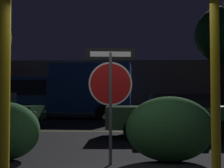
# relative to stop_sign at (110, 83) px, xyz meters

# --- Properties ---
(road_center_stripe) EXTENTS (35.52, 0.12, 0.01)m
(road_center_stripe) POSITION_rel_stop_sign_xyz_m (0.13, 5.46, -1.54)
(road_center_stripe) COLOR gold
(road_center_stripe) RESTS_ON ground_plane
(stop_sign) EXTENTS (0.95, 0.10, 2.20)m
(stop_sign) POSITION_rel_stop_sign_xyz_m (0.00, 0.00, 0.00)
(stop_sign) COLOR #4C4C51
(stop_sign) RESTS_ON ground_plane
(yellow_pole_left) EXTENTS (0.15, 0.15, 2.98)m
(yellow_pole_left) POSITION_rel_stop_sign_xyz_m (-1.29, -1.96, -0.06)
(yellow_pole_left) COLOR yellow
(yellow_pole_left) RESTS_ON ground_plane
(yellow_pole_right) EXTENTS (0.12, 0.12, 3.05)m
(yellow_pole_right) POSITION_rel_stop_sign_xyz_m (1.43, -1.84, -0.02)
(yellow_pole_right) COLOR yellow
(yellow_pole_right) RESTS_ON ground_plane
(hedge_bush_1) EXTENTS (1.44, 0.95, 1.17)m
(hedge_bush_1) POSITION_rel_stop_sign_xyz_m (-2.16, 0.33, -0.96)
(hedge_bush_1) COLOR #2D6633
(hedge_bush_1) RESTS_ON ground_plane
(hedge_bush_2) EXTENTS (1.74, 0.97, 1.29)m
(hedge_bush_2) POSITION_rel_stop_sign_xyz_m (1.16, 0.30, -0.90)
(hedge_bush_2) COLOR #285B2D
(hedge_bush_2) RESTS_ON ground_plane
(passing_car_2) EXTENTS (4.37, 1.82, 1.35)m
(passing_car_2) POSITION_rel_stop_sign_xyz_m (1.87, 3.96, -0.85)
(passing_car_2) COLOR #335B38
(passing_car_2) RESTS_ON ground_plane
(delivery_truck) EXTENTS (7.17, 2.72, 3.06)m
(delivery_truck) POSITION_rel_stop_sign_xyz_m (-2.82, 11.72, 0.06)
(delivery_truck) COLOR navy
(delivery_truck) RESTS_ON ground_plane
(tree_0) EXTENTS (3.89, 3.89, 7.43)m
(tree_0) POSITION_rel_stop_sign_xyz_m (7.12, 15.55, 3.91)
(tree_0) COLOR #422D1E
(tree_0) RESTS_ON ground_plane
(building_backdrop) EXTENTS (28.55, 3.53, 3.77)m
(building_backdrop) POSITION_rel_stop_sign_xyz_m (-1.48, 17.44, 0.34)
(building_backdrop) COLOR #6B5B4C
(building_backdrop) RESTS_ON ground_plane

